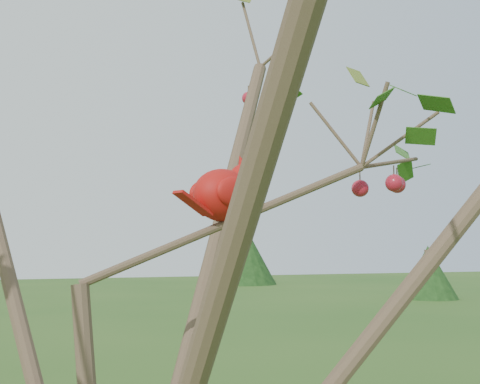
{
  "coord_description": "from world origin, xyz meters",
  "views": [
    {
      "loc": [
        -0.16,
        -1.11,
        2.02
      ],
      "look_at": [
        0.28,
        0.1,
        2.14
      ],
      "focal_mm": 45.0,
      "sensor_mm": 36.0,
      "label": 1
    }
  ],
  "objects": [
    {
      "name": "crabapple_tree",
      "position": [
        0.03,
        -0.02,
        2.12
      ],
      "size": [
        2.35,
        2.05,
        2.95
      ],
      "color": "#453125",
      "rests_on": "ground"
    },
    {
      "name": "cardinal",
      "position": [
        0.24,
        0.08,
        2.14
      ],
      "size": [
        0.22,
        0.15,
        0.16
      ],
      "rotation": [
        0.0,
        0.0,
        0.42
      ],
      "color": "red",
      "rests_on": "ground"
    }
  ]
}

